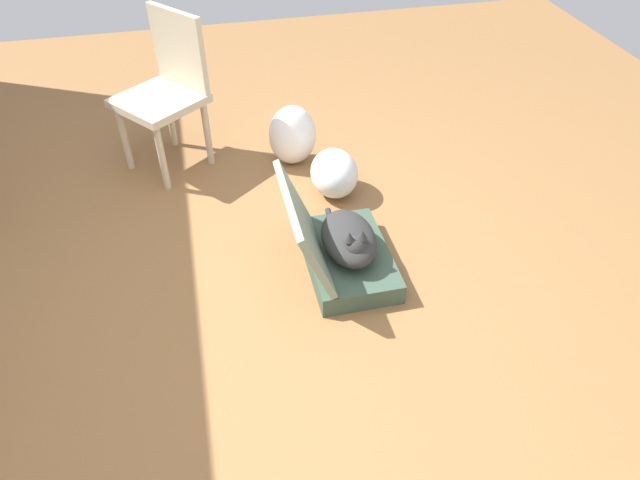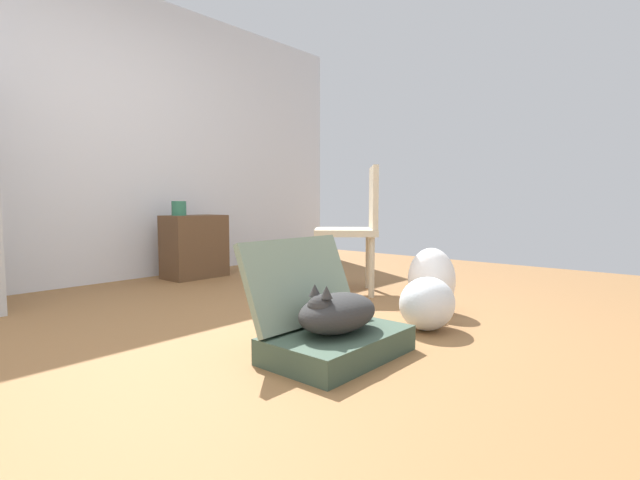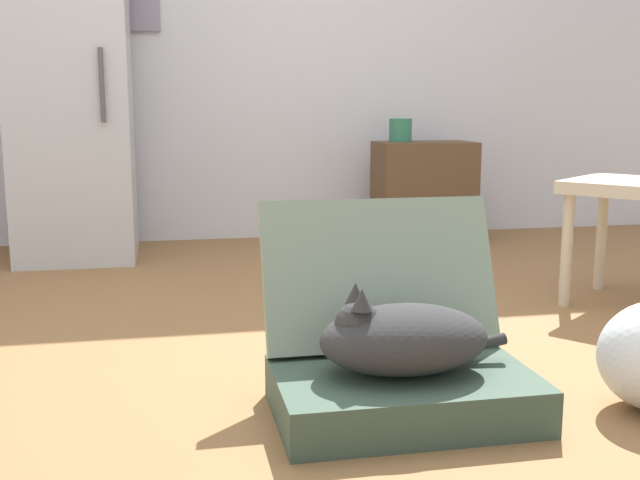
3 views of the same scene
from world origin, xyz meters
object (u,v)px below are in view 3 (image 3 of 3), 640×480
vase_tall (400,130)px  suitcase_base (403,394)px  cat (401,338)px  side_table (424,192)px  refrigerator (73,103)px

vase_tall → suitcase_base: bearing=-106.9°
cat → vase_tall: (0.75, 2.45, 0.44)m
cat → vase_tall: bearing=72.9°
suitcase_base → cat: size_ratio=1.28×
cat → side_table: side_table is taller
refrigerator → vase_tall: (1.79, 0.08, -0.15)m
refrigerator → cat: bearing=-66.5°
suitcase_base → refrigerator: size_ratio=0.41×
suitcase_base → vase_tall: 2.63m
suitcase_base → cat: cat is taller
refrigerator → side_table: refrigerator is taller
vase_tall → refrigerator: bearing=-177.5°
suitcase_base → refrigerator: bearing=113.7°
suitcase_base → side_table: bearing=70.0°
suitcase_base → vase_tall: bearing=73.1°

